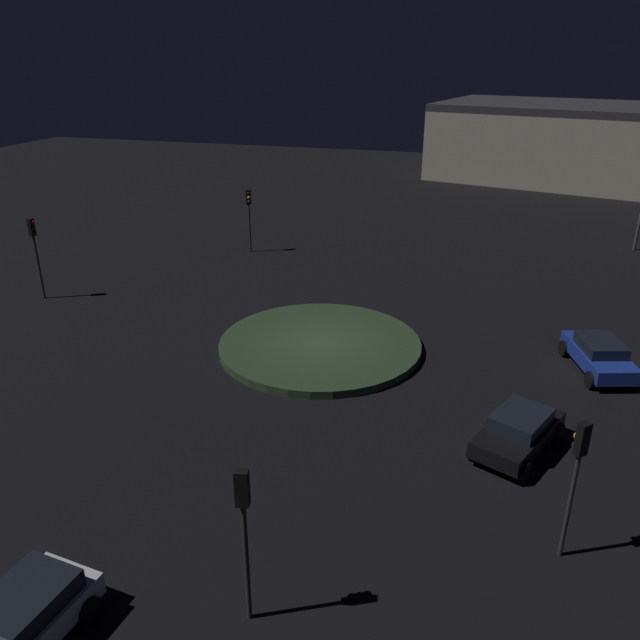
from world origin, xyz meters
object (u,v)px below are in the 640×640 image
Objects in this scene: car_blue at (599,355)px; car_white at (8,633)px; traffic_light_west at (35,243)px; traffic_light_southeast at (577,463)px; traffic_light_northwest at (249,208)px; traffic_light_south at (244,516)px; store_building at (601,144)px; car_black at (519,431)px.

car_white is at bearing -54.38° from car_blue.
traffic_light_west reaches higher than car_white.
traffic_light_northwest is at bearing -4.97° from traffic_light_southeast.
traffic_light_south is (-9.22, -15.52, 2.26)m from car_blue.
store_building reaches higher than car_white.
car_black is at bearing -10.46° from traffic_light_west.
car_blue is 18.19m from traffic_light_south.
traffic_light_southeast is 0.12× the size of store_building.
store_building is at bearing 108.49° from traffic_light_northwest.
store_building reaches higher than traffic_light_west.
traffic_light_west reaches higher than car_blue.
traffic_light_south is 0.13× the size of store_building.
car_blue is 1.05× the size of traffic_light_northwest.
traffic_light_southeast is 0.94× the size of traffic_light_west.
car_white is 1.13× the size of traffic_light_northwest.
car_black is 0.96× the size of traffic_light_west.
traffic_light_northwest reaches higher than car_white.
traffic_light_south is (-6.04, -8.76, 2.26)m from car_black.
car_black is 0.99× the size of traffic_light_south.
traffic_light_southeast is 0.97× the size of traffic_light_south.
traffic_light_southeast reaches higher than car_black.
car_black is 10.88m from traffic_light_south.
traffic_light_northwest reaches higher than car_black.
traffic_light_southeast is at bearing -18.82° from traffic_light_west.
car_white and car_blue have the same top height.
store_building is (7.40, 49.57, 2.92)m from car_black.
store_building is (18.04, 60.80, 2.93)m from car_white.
traffic_light_west is at bearing -136.91° from car_white.
traffic_light_south reaches higher than traffic_light_northwest.
traffic_light_northwest is 39.69m from store_building.
car_blue is 23.22m from traffic_light_northwest.
store_building is at bearing -164.37° from car_black.
traffic_light_northwest is 13.21m from traffic_light_west.
car_white is 1.07× the size of car_blue.
store_building is (4.22, 42.81, 2.92)m from car_blue.
traffic_light_northwest is at bearing -136.52° from car_blue.
car_blue is 27.69m from traffic_light_west.
car_black is 0.91× the size of car_white.
car_black is 0.12× the size of store_building.
traffic_light_southeast is at bearing -69.53° from traffic_light_south.
car_blue is at bearing 178.91° from car_black.
traffic_light_southeast is at bearing 4.58° from traffic_light_northwest.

